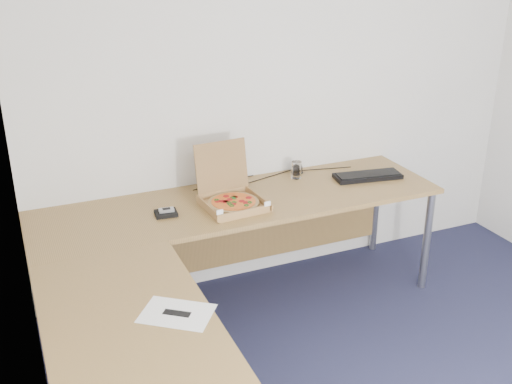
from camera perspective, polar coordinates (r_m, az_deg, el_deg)
name	(u,v)px	position (r m, az deg, el deg)	size (l,w,h in m)	color
room_shell	(480,190)	(2.68, 20.05, 0.22)	(3.50, 3.50, 2.50)	silver
desk	(214,244)	(3.28, -3.91, -4.84)	(2.50, 2.20, 0.73)	olive
pizza_box	(232,199)	(3.63, -2.22, -0.68)	(0.34, 0.39, 0.34)	#A87A45
drinking_glass	(296,170)	(4.05, 3.77, 2.06)	(0.06, 0.06, 0.11)	white
keyboard	(368,176)	(4.12, 10.31, 1.46)	(0.44, 0.16, 0.03)	black
wallet	(166,213)	(3.56, -8.35, -1.97)	(0.13, 0.10, 0.02)	black
phone	(166,210)	(3.55, -8.31, -1.67)	(0.09, 0.05, 0.02)	#B2B5BA
paper_sheet	(177,313)	(2.68, -7.36, -11.10)	(0.30, 0.21, 0.00)	white
dome_speaker	(297,168)	(4.15, 3.83, 2.27)	(0.08, 0.08, 0.07)	black
cable_bundle	(270,176)	(4.08, 1.31, 1.45)	(0.55, 0.04, 0.01)	black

